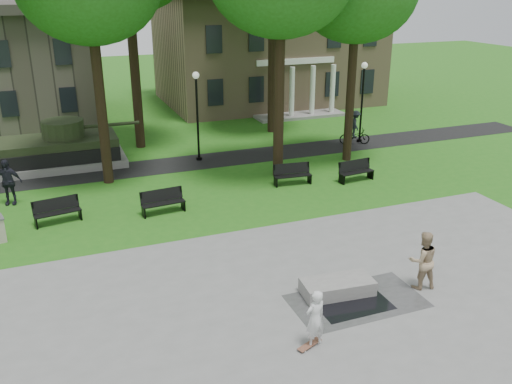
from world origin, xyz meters
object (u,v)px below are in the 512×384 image
friend_watching (423,260)px  concrete_block (337,287)px  cyclist (355,131)px  park_bench_0 (57,210)px  skateboarder (315,318)px

friend_watching → concrete_block: bearing=-2.8°
friend_watching → cyclist: bearing=-103.2°
cyclist → park_bench_0: cyclist is taller
park_bench_0 → friend_watching: bearing=-51.8°
friend_watching → cyclist: (6.56, 14.95, -0.14)m
park_bench_0 → skateboarder: bearing=-70.8°
skateboarder → park_bench_0: 12.32m
concrete_block → friend_watching: (2.60, -0.62, 0.72)m
concrete_block → skateboarder: bearing=-132.0°
skateboarder → concrete_block: bearing=-144.1°
skateboarder → park_bench_0: skateboarder is taller
skateboarder → park_bench_0: (-5.94, 10.78, -0.31)m
friend_watching → park_bench_0: friend_watching is taller
skateboarder → cyclist: (10.98, 16.37, -0.01)m
concrete_block → skateboarder: (-1.82, -2.03, 0.59)m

